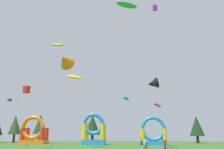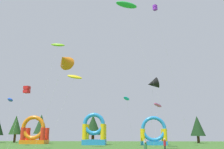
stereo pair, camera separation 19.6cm
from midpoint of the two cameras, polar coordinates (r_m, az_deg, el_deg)
The scene contains 20 objects.
kite_black_delta at distance 48.34m, azimuth 9.31°, elevation -2.11°, with size 2.53×6.35×13.23m.
kite_red_box at distance 44.62m, azimuth -19.38°, elevation -3.32°, with size 1.35×3.91×10.44m.
kite_green_parafoil at distance 40.70m, azimuth 3.28°, elevation 15.85°, with size 8.63×2.17×23.18m.
kite_cyan_parafoil at distance 53.56m, azimuth 3.21°, elevation -5.62°, with size 2.39×3.81×10.50m.
kite_blue_parafoil at distance 59.24m, azimuth -22.80°, elevation -5.43°, with size 3.20×4.89×10.54m.
kite_orange_delta at distance 32.91m, azimuth -11.06°, elevation 3.27°, with size 4.84×2.50×13.02m.
kite_lime_parafoil at distance 62.37m, azimuth -12.66°, elevation 6.74°, with size 7.26×1.59×24.59m.
kite_purple_box at distance 52.81m, azimuth 9.86°, elevation 14.94°, with size 7.17×6.67×28.19m.
kite_pink_parafoil at distance 50.08m, azimuth 10.44°, elevation -7.04°, with size 2.63×3.49×8.62m.
kite_yellow_parafoil at distance 48.22m, azimuth -8.86°, elevation -0.55°, with size 6.09×1.40×14.01m.
person_far_side at distance 33.08m, azimuth 12.05°, elevation -15.62°, with size 0.42×0.42×1.86m.
person_near_camera at distance 25.80m, azimuth 7.76°, elevation -16.63°, with size 0.41×0.41×1.68m.
person_left_edge at distance 38.06m, azimuth 7.46°, elevation -15.64°, with size 0.36×0.36×1.73m.
inflatable_orange_dome at distance 58.66m, azimuth -4.36°, elevation -13.42°, with size 5.32×4.02×7.26m.
inflatable_yellow_castle at distance 67.90m, azimuth -17.88°, elevation -12.97°, with size 6.38×4.40×7.12m.
inflatable_blue_arch at distance 58.34m, azimuth 9.46°, elevation -13.65°, with size 5.89×3.51×6.44m.
tree_row_2 at distance 81.36m, azimuth -21.70°, elevation -10.86°, with size 3.79×3.79×8.03m.
tree_row_3 at distance 76.35m, azimuth -16.42°, elevation -11.03°, with size 4.03×4.03×8.14m.
tree_row_4 at distance 73.77m, azimuth -4.64°, elevation -11.62°, with size 4.63×4.63×7.99m.
tree_row_5 at distance 74.85m, azimuth 19.03°, elevation -11.26°, with size 4.11×4.11×7.50m.
Camera 1 is at (2.27, -30.42, 2.33)m, focal length 39.29 mm.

